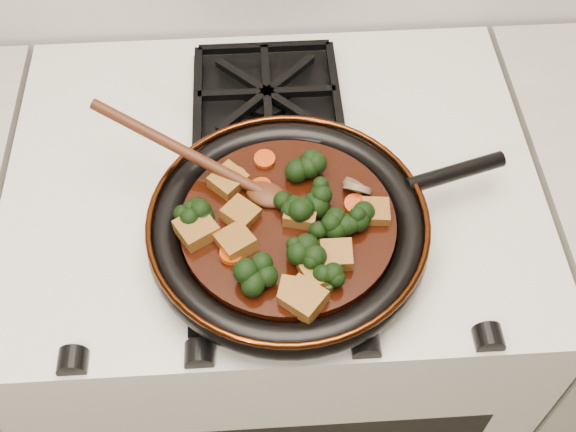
{
  "coord_description": "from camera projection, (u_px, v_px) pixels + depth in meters",
  "views": [
    {
      "loc": [
        -0.02,
        1.03,
        1.7
      ],
      "look_at": [
        0.02,
        1.56,
        0.97
      ],
      "focal_mm": 45.0,
      "sensor_mm": 36.0,
      "label": 1
    }
  ],
  "objects": [
    {
      "name": "broccoli_floret_5",
      "position": [
        323.0,
        199.0,
        0.92
      ],
      "size": [
        0.08,
        0.08,
        0.07
      ],
      "primitive_type": null,
      "rotation": [
        -0.14,
        -0.19,
        0.22
      ],
      "color": "black",
      "rests_on": "braising_sauce"
    },
    {
      "name": "tofu_cube_7",
      "position": [
        294.0,
        291.0,
        0.84
      ],
      "size": [
        0.04,
        0.04,
        0.02
      ],
      "primitive_type": "cube",
      "rotation": [
        -0.09,
        0.08,
        2.86
      ],
      "color": "brown",
      "rests_on": "braising_sauce"
    },
    {
      "name": "broccoli_floret_2",
      "position": [
        305.0,
        258.0,
        0.86
      ],
      "size": [
        0.08,
        0.09,
        0.07
      ],
      "primitive_type": null,
      "rotation": [
        0.23,
        0.14,
        2.8
      ],
      "color": "black",
      "rests_on": "braising_sauce"
    },
    {
      "name": "skillet",
      "position": [
        289.0,
        228.0,
        0.92
      ],
      "size": [
        0.48,
        0.36,
        0.05
      ],
      "rotation": [
        0.0,
        0.0,
        0.29
      ],
      "color": "black",
      "rests_on": "burner_grate_front"
    },
    {
      "name": "mushroom_slice_2",
      "position": [
        357.0,
        189.0,
        0.93
      ],
      "size": [
        0.04,
        0.04,
        0.04
      ],
      "primitive_type": "cylinder",
      "rotation": [
        1.0,
        0.0,
        2.79
      ],
      "color": "brown",
      "rests_on": "braising_sauce"
    },
    {
      "name": "tofu_cube_8",
      "position": [
        337.0,
        256.0,
        0.87
      ],
      "size": [
        0.04,
        0.04,
        0.03
      ],
      "primitive_type": "cube",
      "rotation": [
        -0.04,
        0.07,
        3.1
      ],
      "color": "brown",
      "rests_on": "braising_sauce"
    },
    {
      "name": "carrot_coin_2",
      "position": [
        231.0,
        254.0,
        0.88
      ],
      "size": [
        0.03,
        0.03,
        0.01
      ],
      "primitive_type": "cylinder",
      "rotation": [
        -0.03,
        0.14,
        0.0
      ],
      "color": "#B93105",
      "rests_on": "braising_sauce"
    },
    {
      "name": "mushroom_slice_0",
      "position": [
        229.0,
        178.0,
        0.94
      ],
      "size": [
        0.04,
        0.04,
        0.03
      ],
      "primitive_type": "cylinder",
      "rotation": [
        0.63,
        0.0,
        2.74
      ],
      "color": "brown",
      "rests_on": "braising_sauce"
    },
    {
      "name": "tofu_cube_0",
      "position": [
        240.0,
        214.0,
        0.91
      ],
      "size": [
        0.06,
        0.05,
        0.03
      ],
      "primitive_type": "cube",
      "rotation": [
        0.09,
        0.08,
        0.88
      ],
      "color": "brown",
      "rests_on": "braising_sauce"
    },
    {
      "name": "broccoli_floret_3",
      "position": [
        305.0,
        167.0,
        0.95
      ],
      "size": [
        0.08,
        0.08,
        0.06
      ],
      "primitive_type": null,
      "rotation": [
        -0.01,
        -0.24,
        1.28
      ],
      "color": "black",
      "rests_on": "braising_sauce"
    },
    {
      "name": "broccoli_floret_4",
      "position": [
        329.0,
        284.0,
        0.85
      ],
      "size": [
        0.07,
        0.07,
        0.06
      ],
      "primitive_type": null,
      "rotation": [
        -0.13,
        -0.05,
        1.81
      ],
      "color": "black",
      "rests_on": "braising_sauce"
    },
    {
      "name": "broccoli_floret_0",
      "position": [
        294.0,
        208.0,
        0.91
      ],
      "size": [
        0.08,
        0.08,
        0.07
      ],
      "primitive_type": null,
      "rotation": [
        0.23,
        -0.19,
        0.18
      ],
      "color": "black",
      "rests_on": "braising_sauce"
    },
    {
      "name": "tofu_cube_6",
      "position": [
        375.0,
        212.0,
        0.91
      ],
      "size": [
        0.04,
        0.04,
        0.02
      ],
      "primitive_type": "cube",
      "rotation": [
        0.06,
        -0.06,
        1.51
      ],
      "color": "brown",
      "rests_on": "braising_sauce"
    },
    {
      "name": "burner_grate_back",
      "position": [
        267.0,
        97.0,
        1.1
      ],
      "size": [
        0.23,
        0.23,
        0.03
      ],
      "primitive_type": null,
      "color": "black",
      "rests_on": "stove"
    },
    {
      "name": "carrot_coin_4",
      "position": [
        260.0,
        187.0,
        0.94
      ],
      "size": [
        0.03,
        0.03,
        0.02
      ],
      "primitive_type": "cylinder",
      "rotation": [
        -0.09,
        -0.19,
        0.0
      ],
      "color": "#B93105",
      "rests_on": "braising_sauce"
    },
    {
      "name": "broccoli_floret_8",
      "position": [
        194.0,
        215.0,
        0.91
      ],
      "size": [
        0.07,
        0.07,
        0.07
      ],
      "primitive_type": null,
      "rotation": [
        -0.21,
        -0.21,
        1.43
      ],
      "color": "black",
      "rests_on": "braising_sauce"
    },
    {
      "name": "broccoli_floret_7",
      "position": [
        328.0,
        231.0,
        0.89
      ],
      "size": [
        0.06,
        0.06,
        0.05
      ],
      "primitive_type": null,
      "rotation": [
        -0.0,
        -0.04,
        1.64
      ],
      "color": "black",
      "rests_on": "braising_sauce"
    },
    {
      "name": "wooden_spoon",
      "position": [
        215.0,
        168.0,
        0.93
      ],
      "size": [
        0.15,
        0.1,
        0.25
      ],
      "rotation": [
        0.0,
        0.0,
        2.67
      ],
      "color": "#421D0E",
      "rests_on": "braising_sauce"
    },
    {
      "name": "tofu_cube_3",
      "position": [
        236.0,
        242.0,
        0.88
      ],
      "size": [
        0.06,
        0.06,
        0.03
      ],
      "primitive_type": "cube",
      "rotation": [
        -0.1,
        -0.04,
        0.54
      ],
      "color": "brown",
      "rests_on": "braising_sauce"
    },
    {
      "name": "braising_sauce",
      "position": [
        288.0,
        226.0,
        0.92
      ],
      "size": [
        0.27,
        0.27,
        0.02
      ],
      "primitive_type": "cylinder",
      "color": "black",
      "rests_on": "skillet"
    },
    {
      "name": "carrot_coin_0",
      "position": [
        234.0,
        174.0,
        0.95
      ],
      "size": [
        0.03,
        0.03,
        0.02
      ],
      "primitive_type": "cylinder",
      "rotation": [
        -0.26,
        0.18,
        0.0
      ],
      "color": "#B93105",
      "rests_on": "braising_sauce"
    },
    {
      "name": "burner_grate_front",
      "position": [
        277.0,
        249.0,
        0.94
      ],
      "size": [
        0.23,
        0.23,
        0.03
      ],
      "primitive_type": null,
      "color": "black",
      "rests_on": "stove"
    },
    {
      "name": "tofu_cube_2",
      "position": [
        304.0,
        299.0,
        0.83
      ],
      "size": [
        0.06,
        0.06,
        0.03
      ],
      "primitive_type": "cube",
      "rotation": [
        -0.04,
        -0.04,
        0.86
      ],
      "color": "brown",
      "rests_on": "braising_sauce"
    },
    {
      "name": "tofu_cube_4",
      "position": [
        228.0,
        181.0,
        0.94
      ],
      "size": [
        0.06,
        0.06,
        0.03
      ],
      "primitive_type": "cube",
      "rotation": [
        0.07,
        -0.02,
        0.79
      ],
      "color": "brown",
      "rests_on": "braising_sauce"
    },
    {
      "name": "broccoli_floret_1",
      "position": [
        354.0,
        218.0,
        0.9
      ],
      "size": [
        0.09,
        0.08,
        0.08
      ],
      "primitive_type": null,
      "rotation": [
        0.15,
        -0.22,
        1.99
      ],
      "color": "black",
      "rests_on": "braising_sauce"
    },
    {
      "name": "broccoli_floret_6",
      "position": [
        257.0,
        276.0,
        0.85
      ],
      "size": [
        0.08,
        0.09,
        0.07
      ],
      "primitive_type": null,
      "rotation": [
        -0.18,
        0.24,
        1.21
      ],
      "color": "black",
      "rests_on": "braising_sauce"
    },
    {
      "name": "tofu_cube_1",
      "position": [
        197.0,
        230.0,
        0.89
      ],
      "size": [
        0.06,
        0.06,
        0.03
      ],
      "primitive_type": "cube",
      "rotation": [
        -0.02,
        0.01,
        2.11
      ],
      "color": "brown",
      "rests_on": "braising_sauce"
    },
    {
      "name": "mushroom_slice_1",
      "position": [
        355.0,
        185.0,
        0.94
      ],
      "size": [
        0.04,
        0.04,
        0.03
      ],
      "primitive_type": "cylinder",
      "rotation": [
        0.76,
        0.0,
        2.36
      ],
      "color": "brown",
      "rests_on": "braising_sauce"
    },
    {
      "name": "stove",
      "position": [
        276.0,
        321.0,
        1.4
      ],
      "size": [
        0.76,
        0.6,
        0.9
      ],
      "primitive_type": "cube",
      "color": "beige",
      "rests_on": "ground"
    },
    {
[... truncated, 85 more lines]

